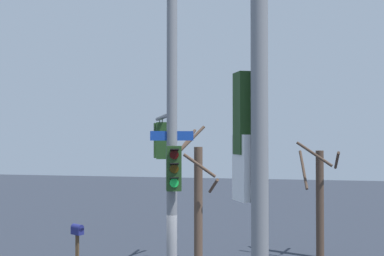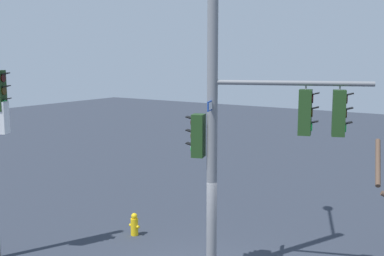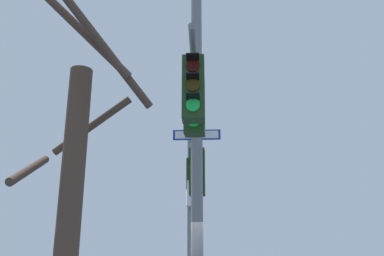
{
  "view_description": "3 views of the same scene",
  "coord_description": "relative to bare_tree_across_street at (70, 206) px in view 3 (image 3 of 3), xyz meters",
  "views": [
    {
      "loc": [
        -11.64,
        -2.52,
        4.45
      ],
      "look_at": [
        -0.19,
        -0.18,
        4.68
      ],
      "focal_mm": 44.71,
      "sensor_mm": 36.0,
      "label": 1
    },
    {
      "loc": [
        6.42,
        -9.97,
        5.7
      ],
      "look_at": [
        -0.43,
        0.26,
        3.87
      ],
      "focal_mm": 45.55,
      "sensor_mm": 36.0,
      "label": 2
    },
    {
      "loc": [
        8.92,
        4.01,
        1.62
      ],
      "look_at": [
        0.24,
        0.35,
        4.62
      ],
      "focal_mm": 40.34,
      "sensor_mm": 36.0,
      "label": 3
    }
  ],
  "objects": [
    {
      "name": "main_signal_pole_assembly",
      "position": [
        -4.03,
        0.16,
        2.36
      ],
      "size": [
        4.94,
        3.63,
        9.05
      ],
      "rotation": [
        0.0,
        0.0,
        0.37
      ],
      "color": "slate",
      "rests_on": "ground"
    },
    {
      "name": "secondary_pole_assembly",
      "position": [
        -10.03,
        -2.69,
        1.52
      ],
      "size": [
        0.74,
        0.51,
        6.81
      ],
      "rotation": [
        0.0,
        0.0,
        0.5
      ],
      "color": "slate",
      "rests_on": "ground"
    },
    {
      "name": "bare_tree_across_street",
      "position": [
        0.0,
        0.0,
        0.0
      ],
      "size": [
        1.66,
        1.73,
        4.88
      ],
      "color": "brown",
      "rests_on": "ground"
    }
  ]
}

